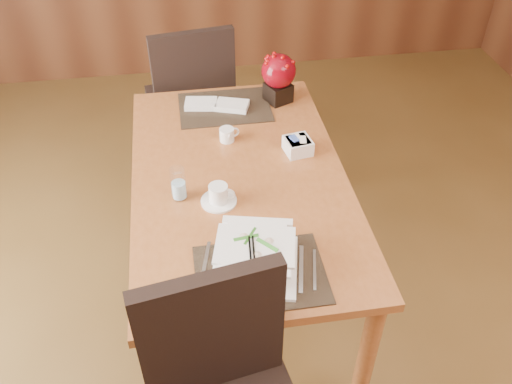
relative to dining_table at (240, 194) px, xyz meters
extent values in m
cube|color=#A75E2E|center=(0.00, 0.00, 0.08)|extent=(0.90, 1.50, 0.04)
cylinder|color=#A75E2E|center=(-0.39, 0.69, -0.30)|extent=(0.07, 0.07, 0.71)
cylinder|color=#A75E2E|center=(0.39, -0.69, -0.30)|extent=(0.07, 0.07, 0.71)
cylinder|color=#A75E2E|center=(0.39, 0.69, -0.30)|extent=(0.07, 0.07, 0.71)
cube|color=black|center=(0.00, -0.55, 0.10)|extent=(0.45, 0.33, 0.01)
cube|color=black|center=(0.00, 0.55, 0.10)|extent=(0.45, 0.33, 0.01)
cube|color=white|center=(-0.01, -0.51, 0.10)|extent=(0.35, 0.35, 0.01)
cube|color=white|center=(-0.01, -0.51, 0.16)|extent=(0.25, 0.25, 0.10)
cylinder|color=#CCC36E|center=(-0.01, -0.51, 0.16)|extent=(0.19, 0.19, 0.08)
cylinder|color=white|center=(-0.10, -0.15, 0.10)|extent=(0.14, 0.14, 0.01)
cylinder|color=white|center=(-0.10, -0.15, 0.14)|extent=(0.10, 0.10, 0.07)
cylinder|color=black|center=(-0.10, -0.15, 0.17)|extent=(0.07, 0.07, 0.01)
cylinder|color=white|center=(-0.26, -0.10, 0.17)|extent=(0.08, 0.08, 0.14)
cube|color=white|center=(0.28, 0.13, 0.13)|extent=(0.13, 0.13, 0.07)
cube|color=black|center=(0.27, 0.58, 0.14)|extent=(0.15, 0.15, 0.09)
sphere|color=maroon|center=(0.27, 0.58, 0.26)|extent=(0.17, 0.17, 0.17)
cube|color=white|center=(-0.35, -0.66, 0.10)|extent=(0.17, 0.17, 0.01)
cube|color=black|center=(-0.19, -0.78, 0.12)|extent=(0.46, 0.13, 0.52)
cube|color=black|center=(-0.16, 1.09, -0.18)|extent=(0.54, 0.54, 0.06)
cube|color=black|center=(-0.13, 0.87, 0.10)|extent=(0.45, 0.12, 0.51)
cylinder|color=black|center=(0.00, 1.31, -0.43)|extent=(0.04, 0.04, 0.44)
cylinder|color=black|center=(0.06, 0.92, -0.43)|extent=(0.04, 0.04, 0.44)
cylinder|color=black|center=(-0.38, 1.25, -0.43)|extent=(0.04, 0.04, 0.44)
cylinder|color=black|center=(-0.32, 0.87, -0.43)|extent=(0.04, 0.04, 0.44)
camera|label=1|loc=(-0.21, -1.77, 1.54)|focal=38.00mm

